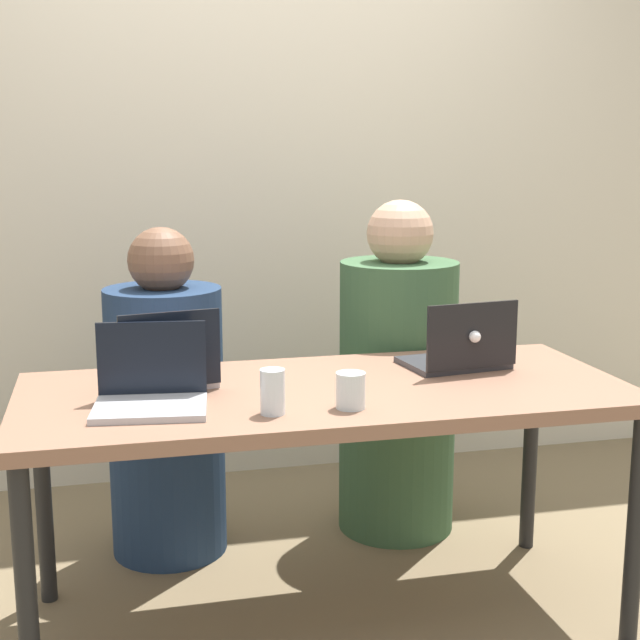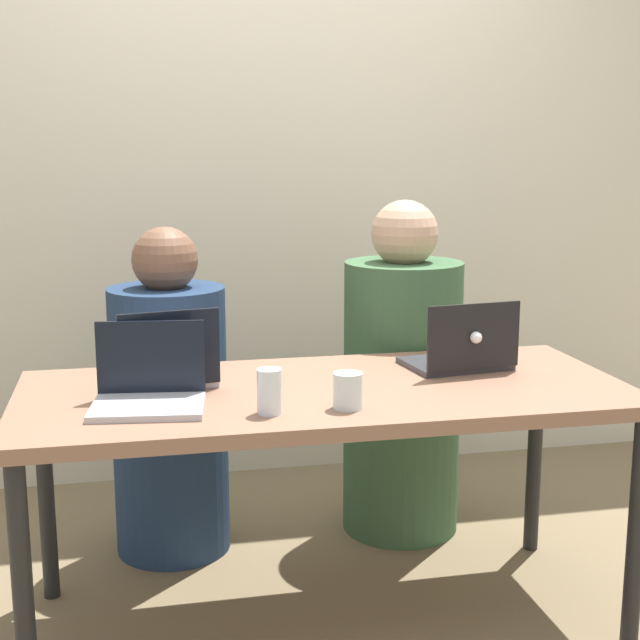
{
  "view_description": "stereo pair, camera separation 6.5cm",
  "coord_description": "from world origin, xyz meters",
  "px_view_note": "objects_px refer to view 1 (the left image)",
  "views": [
    {
      "loc": [
        -0.59,
        -2.37,
        1.39
      ],
      "look_at": [
        0.0,
        0.07,
        0.9
      ],
      "focal_mm": 50.0,
      "sensor_mm": 36.0,
      "label": 1
    },
    {
      "loc": [
        -0.53,
        -2.39,
        1.39
      ],
      "look_at": [
        0.0,
        0.07,
        0.9
      ],
      "focal_mm": 50.0,
      "sensor_mm": 36.0,
      "label": 2
    }
  ],
  "objects_px": {
    "laptop_back_left": "(164,370)",
    "water_glass_center": "(351,393)",
    "person_on_right": "(397,386)",
    "person_on_left": "(166,411)",
    "laptop_back_right": "(460,353)",
    "water_glass_left": "(273,395)",
    "laptop_front_left": "(151,390)"
  },
  "relations": [
    {
      "from": "laptop_back_left",
      "to": "water_glass_center",
      "type": "distance_m",
      "value": 0.56
    },
    {
      "from": "person_on_right",
      "to": "person_on_left",
      "type": "bearing_deg",
      "value": 2.64
    },
    {
      "from": "laptop_back_right",
      "to": "laptop_back_left",
      "type": "bearing_deg",
      "value": -7.18
    },
    {
      "from": "laptop_back_left",
      "to": "water_glass_center",
      "type": "relative_size",
      "value": 3.38
    },
    {
      "from": "person_on_right",
      "to": "water_glass_center",
      "type": "xyz_separation_m",
      "value": [
        -0.4,
        -0.81,
        0.22
      ]
    },
    {
      "from": "laptop_back_right",
      "to": "water_glass_left",
      "type": "xyz_separation_m",
      "value": [
        -0.65,
        -0.33,
        0.0
      ]
    },
    {
      "from": "laptop_front_left",
      "to": "laptop_back_left",
      "type": "bearing_deg",
      "value": 83.42
    },
    {
      "from": "laptop_front_left",
      "to": "laptop_back_right",
      "type": "xyz_separation_m",
      "value": [
        0.94,
        0.2,
        0.0
      ]
    },
    {
      "from": "laptop_back_right",
      "to": "water_glass_left",
      "type": "bearing_deg",
      "value": 19.53
    },
    {
      "from": "person_on_right",
      "to": "laptop_front_left",
      "type": "xyz_separation_m",
      "value": [
        -0.91,
        -0.68,
        0.23
      ]
    },
    {
      "from": "laptop_back_right",
      "to": "water_glass_left",
      "type": "relative_size",
      "value": 2.82
    },
    {
      "from": "laptop_back_right",
      "to": "person_on_left",
      "type": "bearing_deg",
      "value": -36.85
    },
    {
      "from": "laptop_back_left",
      "to": "water_glass_left",
      "type": "distance_m",
      "value": 0.41
    },
    {
      "from": "person_on_left",
      "to": "laptop_back_right",
      "type": "relative_size",
      "value": 3.42
    },
    {
      "from": "person_on_left",
      "to": "person_on_right",
      "type": "distance_m",
      "value": 0.83
    },
    {
      "from": "person_on_left",
      "to": "water_glass_left",
      "type": "xyz_separation_m",
      "value": [
        0.22,
        -0.82,
        0.27
      ]
    },
    {
      "from": "person_on_right",
      "to": "laptop_front_left",
      "type": "bearing_deg",
      "value": 39.6
    },
    {
      "from": "person_on_right",
      "to": "water_glass_left",
      "type": "xyz_separation_m",
      "value": [
        -0.61,
        -0.82,
        0.23
      ]
    },
    {
      "from": "person_on_right",
      "to": "laptop_back_right",
      "type": "height_order",
      "value": "person_on_right"
    },
    {
      "from": "person_on_left",
      "to": "laptop_back_right",
      "type": "distance_m",
      "value": 1.03
    },
    {
      "from": "person_on_right",
      "to": "laptop_back_left",
      "type": "bearing_deg",
      "value": 32.32
    },
    {
      "from": "person_on_right",
      "to": "laptop_front_left",
      "type": "distance_m",
      "value": 1.16
    },
    {
      "from": "water_glass_center",
      "to": "water_glass_left",
      "type": "xyz_separation_m",
      "value": [
        -0.21,
        -0.0,
        0.01
      ]
    },
    {
      "from": "person_on_left",
      "to": "laptop_back_right",
      "type": "height_order",
      "value": "person_on_left"
    },
    {
      "from": "person_on_left",
      "to": "water_glass_center",
      "type": "distance_m",
      "value": 0.95
    },
    {
      "from": "person_on_left",
      "to": "person_on_right",
      "type": "xyz_separation_m",
      "value": [
        0.83,
        0.0,
        0.03
      ]
    },
    {
      "from": "laptop_front_left",
      "to": "water_glass_center",
      "type": "xyz_separation_m",
      "value": [
        0.51,
        -0.13,
        -0.01
      ]
    },
    {
      "from": "person_on_right",
      "to": "laptop_back_left",
      "type": "xyz_separation_m",
      "value": [
        -0.86,
        -0.49,
        0.23
      ]
    },
    {
      "from": "laptop_back_right",
      "to": "laptop_back_left",
      "type": "xyz_separation_m",
      "value": [
        -0.9,
        -0.01,
        0.0
      ]
    },
    {
      "from": "laptop_back_right",
      "to": "water_glass_center",
      "type": "relative_size",
      "value": 3.47
    },
    {
      "from": "person_on_left",
      "to": "laptop_front_left",
      "type": "bearing_deg",
      "value": 83.07
    },
    {
      "from": "laptop_back_left",
      "to": "laptop_back_right",
      "type": "bearing_deg",
      "value": 169.76
    }
  ]
}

